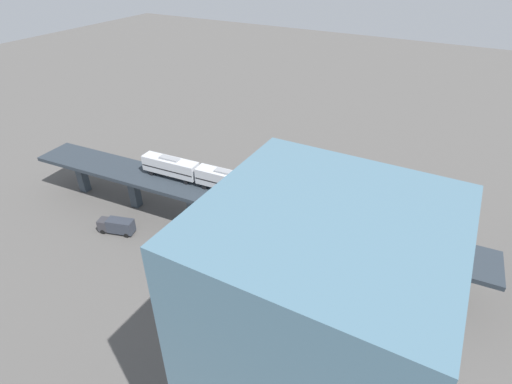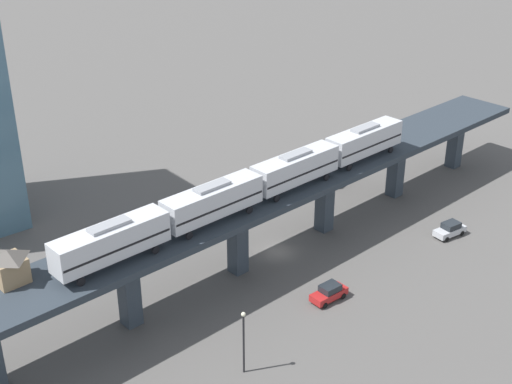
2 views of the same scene
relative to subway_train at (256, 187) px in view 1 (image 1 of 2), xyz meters
name	(u,v)px [view 1 (image 1 of 2)]	position (x,y,z in m)	size (l,w,h in m)	color
ground_plane	(231,234)	(1.72, -4.79, -11.46)	(400.00, 400.00, 0.00)	#514F4C
elevated_viaduct	(229,202)	(1.73, -5.00, -3.85)	(14.44, 92.35, 8.92)	#283039
subway_train	(256,187)	(0.00, 0.00, 0.00)	(6.10, 49.88, 4.45)	silver
signal_hut	(409,244)	(1.98, 27.70, -0.74)	(3.43, 3.43, 3.40)	#8C7251
street_car_silver	(184,180)	(-9.22, -24.72, -10.52)	(2.25, 4.54, 1.89)	#B7BABF
street_car_red	(267,204)	(-9.72, -2.55, -10.52)	(1.99, 4.42, 1.89)	#AD1E1E
delivery_truck	(117,226)	(12.34, -24.82, -9.70)	(4.18, 7.54, 3.20)	#333338
street_lamp	(339,203)	(-13.25, 12.25, -7.35)	(0.44, 0.44, 6.94)	black
office_tower	(309,384)	(34.77, 24.26, 6.54)	(16.00, 16.00, 36.00)	slate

